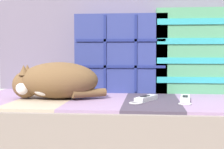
% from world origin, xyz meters
% --- Properties ---
extents(couch, '(1.84, 0.81, 0.42)m').
position_xyz_m(couch, '(0.00, 0.14, 0.21)').
color(couch, '#3D3838').
rests_on(couch, ground_plane).
extents(sofa_backrest, '(1.80, 0.14, 0.46)m').
position_xyz_m(sofa_backrest, '(0.00, 0.48, 0.66)').
color(sofa_backrest, slate).
rests_on(sofa_backrest, couch).
extents(throw_pillow_quilted, '(0.44, 0.14, 0.37)m').
position_xyz_m(throw_pillow_quilted, '(-0.25, 0.33, 0.61)').
color(throw_pillow_quilted, navy).
rests_on(throw_pillow_quilted, couch).
extents(throw_pillow_striped, '(0.41, 0.14, 0.40)m').
position_xyz_m(throw_pillow_striped, '(0.12, 0.33, 0.62)').
color(throw_pillow_striped, '#4C9366').
rests_on(throw_pillow_striped, couch).
extents(sleeping_cat, '(0.39, 0.23, 0.15)m').
position_xyz_m(sleeping_cat, '(-0.51, 0.04, 0.50)').
color(sleeping_cat, brown).
rests_on(sleeping_cat, couch).
extents(game_remote_near, '(0.07, 0.20, 0.02)m').
position_xyz_m(game_remote_near, '(0.02, 0.02, 0.43)').
color(game_remote_near, white).
rests_on(game_remote_near, couch).
extents(game_remote_far, '(0.12, 0.19, 0.02)m').
position_xyz_m(game_remote_far, '(-0.13, 0.01, 0.43)').
color(game_remote_far, white).
rests_on(game_remote_far, couch).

